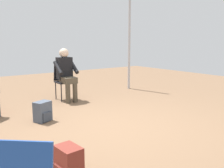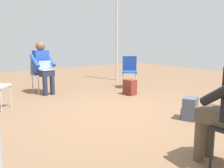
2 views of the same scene
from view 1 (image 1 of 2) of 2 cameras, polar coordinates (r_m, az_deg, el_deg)
name	(u,v)px [view 1 (image 1 of 2)]	position (r m, az deg, el deg)	size (l,w,h in m)	color
ground_plane	(105,128)	(4.16, -1.55, -10.05)	(14.63, 14.63, 0.00)	brown
chair_north	(64,79)	(6.15, -11.03, 1.09)	(0.41, 0.45, 0.85)	black
person_in_black	(66,72)	(5.97, -10.44, 2.77)	(0.50, 0.53, 1.24)	#4C4233
backpack_near_laptop_user	(69,165)	(2.72, -9.83, -17.86)	(0.26, 0.30, 0.36)	maroon
backpack_by_empty_chair	(43,113)	(4.62, -15.57, -6.33)	(0.34, 0.31, 0.36)	#475160
tent_pole_far	(129,45)	(7.37, 3.95, 8.77)	(0.07, 0.07, 2.55)	#B2B2B7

